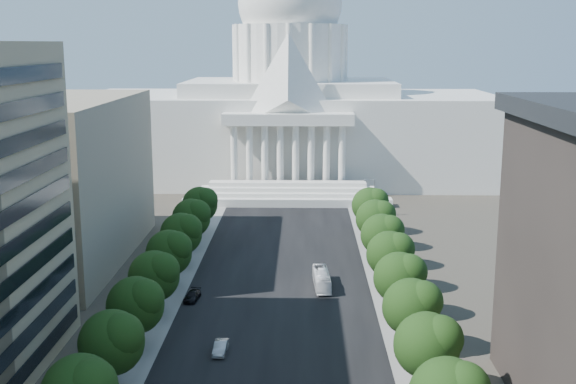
{
  "coord_description": "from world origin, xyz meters",
  "views": [
    {
      "loc": [
        3.81,
        -28.9,
        39.8
      ],
      "look_at": [
        1.55,
        81.14,
        17.0
      ],
      "focal_mm": 45.0,
      "sensor_mm": 36.0,
      "label": 1
    }
  ],
  "objects": [
    {
      "name": "road_asphalt",
      "position": [
        0.0,
        90.0,
        0.0
      ],
      "size": [
        30.0,
        260.0,
        0.01
      ],
      "primitive_type": "cube",
      "color": "black",
      "rests_on": "ground"
    },
    {
      "name": "sidewalk_left",
      "position": [
        -19.0,
        90.0,
        0.0
      ],
      "size": [
        8.0,
        260.0,
        0.02
      ],
      "primitive_type": "cube",
      "color": "gray",
      "rests_on": "ground"
    },
    {
      "name": "sidewalk_right",
      "position": [
        19.0,
        90.0,
        0.0
      ],
      "size": [
        8.0,
        260.0,
        0.02
      ],
      "primitive_type": "cube",
      "color": "gray",
      "rests_on": "ground"
    },
    {
      "name": "capitol",
      "position": [
        0.0,
        184.89,
        20.01
      ],
      "size": [
        120.0,
        56.0,
        73.0
      ],
      "color": "white",
      "rests_on": "ground"
    },
    {
      "name": "office_block_left_far",
      "position": [
        -48.0,
        100.0,
        15.0
      ],
      "size": [
        38.0,
        52.0,
        30.0
      ],
      "primitive_type": "cube",
      "color": "gray",
      "rests_on": "ground"
    },
    {
      "name": "tree_l_d",
      "position": [
        -17.66,
        47.81,
        6.45
      ],
      "size": [
        7.79,
        7.6,
        9.97
      ],
      "color": "#33261C",
      "rests_on": "ground"
    },
    {
      "name": "tree_l_e",
      "position": [
        -17.66,
        59.81,
        6.45
      ],
      "size": [
        7.79,
        7.6,
        9.97
      ],
      "color": "#33261C",
      "rests_on": "ground"
    },
    {
      "name": "tree_l_f",
      "position": [
        -17.66,
        71.81,
        6.45
      ],
      "size": [
        7.79,
        7.6,
        9.97
      ],
      "color": "#33261C",
      "rests_on": "ground"
    },
    {
      "name": "tree_l_g",
      "position": [
        -17.66,
        83.81,
        6.45
      ],
      "size": [
        7.79,
        7.6,
        9.97
      ],
      "color": "#33261C",
      "rests_on": "ground"
    },
    {
      "name": "tree_l_h",
      "position": [
        -17.66,
        95.81,
        6.45
      ],
      "size": [
        7.79,
        7.6,
        9.97
      ],
      "color": "#33261C",
      "rests_on": "ground"
    },
    {
      "name": "tree_l_i",
      "position": [
        -17.66,
        107.81,
        6.45
      ],
      "size": [
        7.79,
        7.6,
        9.97
      ],
      "color": "#33261C",
      "rests_on": "ground"
    },
    {
      "name": "tree_l_j",
      "position": [
        -17.66,
        119.81,
        6.45
      ],
      "size": [
        7.79,
        7.6,
        9.97
      ],
      "color": "#33261C",
      "rests_on": "ground"
    },
    {
      "name": "tree_r_d",
      "position": [
        18.34,
        47.81,
        6.45
      ],
      "size": [
        7.79,
        7.6,
        9.97
      ],
      "color": "#33261C",
      "rests_on": "ground"
    },
    {
      "name": "tree_r_e",
      "position": [
        18.34,
        59.81,
        6.45
      ],
      "size": [
        7.79,
        7.6,
        9.97
      ],
      "color": "#33261C",
      "rests_on": "ground"
    },
    {
      "name": "tree_r_f",
      "position": [
        18.34,
        71.81,
        6.45
      ],
      "size": [
        7.79,
        7.6,
        9.97
      ],
      "color": "#33261C",
      "rests_on": "ground"
    },
    {
      "name": "tree_r_g",
      "position": [
        18.34,
        83.81,
        6.45
      ],
      "size": [
        7.79,
        7.6,
        9.97
      ],
      "color": "#33261C",
      "rests_on": "ground"
    },
    {
      "name": "tree_r_h",
      "position": [
        18.34,
        95.81,
        6.45
      ],
      "size": [
        7.79,
        7.6,
        9.97
      ],
      "color": "#33261C",
      "rests_on": "ground"
    },
    {
      "name": "tree_r_i",
      "position": [
        18.34,
        107.81,
        6.45
      ],
      "size": [
        7.79,
        7.6,
        9.97
      ],
      "color": "#33261C",
      "rests_on": "ground"
    },
    {
      "name": "tree_r_j",
      "position": [
        18.34,
        119.81,
        6.45
      ],
      "size": [
        7.79,
        7.6,
        9.97
      ],
      "color": "#33261C",
      "rests_on": "ground"
    },
    {
      "name": "streetlight_c",
      "position": [
        19.9,
        60.0,
        5.82
      ],
      "size": [
        2.61,
        0.44,
        9.0
      ],
      "color": "gray",
      "rests_on": "ground"
    },
    {
      "name": "streetlight_d",
      "position": [
        19.9,
        85.0,
        5.82
      ],
      "size": [
        2.61,
        0.44,
        9.0
      ],
      "color": "gray",
      "rests_on": "ground"
    },
    {
      "name": "streetlight_e",
      "position": [
        19.9,
        110.0,
        5.82
      ],
      "size": [
        2.61,
        0.44,
        9.0
      ],
      "color": "gray",
      "rests_on": "ground"
    },
    {
      "name": "streetlight_f",
      "position": [
        19.9,
        135.0,
        5.82
      ],
      "size": [
        2.61,
        0.44,
        9.0
      ],
      "color": "gray",
      "rests_on": "ground"
    },
    {
      "name": "car_silver",
      "position": [
        -6.81,
        59.01,
        0.77
      ],
      "size": [
        1.83,
        4.72,
        1.53
      ],
      "primitive_type": "imported",
      "rotation": [
        0.0,
        0.0,
        -0.05
      ],
      "color": "#A2A3A9",
      "rests_on": "ground"
    },
    {
      "name": "car_dark_b",
      "position": [
        -13.5,
        78.61,
        0.69
      ],
      "size": [
        2.54,
        4.99,
        1.39
      ],
      "primitive_type": "imported",
      "rotation": [
        0.0,
        0.0,
        -0.13
      ],
      "color": "black",
      "rests_on": "ground"
    },
    {
      "name": "city_bus",
      "position": [
        7.06,
        85.23,
        1.41
      ],
      "size": [
        2.93,
        10.24,
        2.82
      ],
      "primitive_type": "imported",
      "rotation": [
        0.0,
        0.0,
        0.06
      ],
      "color": "white",
      "rests_on": "ground"
    }
  ]
}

